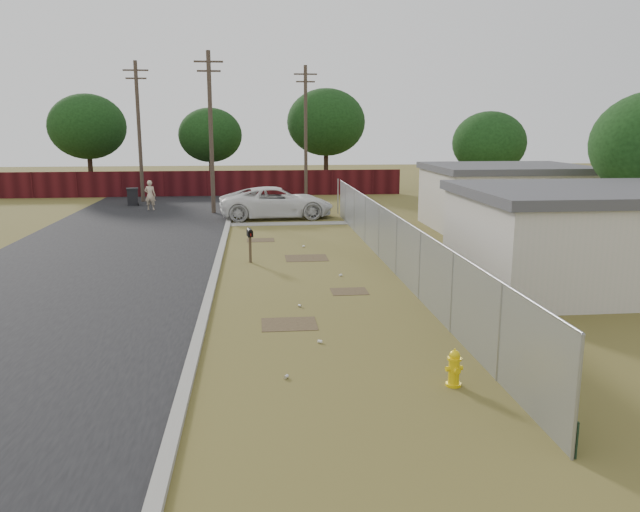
{
  "coord_description": "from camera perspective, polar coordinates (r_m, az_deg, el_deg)",
  "views": [
    {
      "loc": [
        -1.59,
        -20.16,
        4.96
      ],
      "look_at": [
        0.31,
        -1.87,
        1.1
      ],
      "focal_mm": 35.0,
      "sensor_mm": 36.0,
      "label": 1
    }
  ],
  "objects": [
    {
      "name": "street",
      "position": [
        29.1,
        -16.09,
        1.61
      ],
      "size": [
        15.1,
        60.0,
        0.12
      ],
      "color": "black",
      "rests_on": "ground"
    },
    {
      "name": "fire_hydrant",
      "position": [
        12.51,
        12.17,
        -10.03
      ],
      "size": [
        0.35,
        0.35,
        0.76
      ],
      "color": "yellow",
      "rests_on": "ground"
    },
    {
      "name": "mailbox",
      "position": [
        22.97,
        -6.43,
        1.85
      ],
      "size": [
        0.25,
        0.55,
        1.26
      ],
      "color": "brown",
      "rests_on": "ground"
    },
    {
      "name": "pedestrian",
      "position": [
        38.54,
        -15.27,
        5.38
      ],
      "size": [
        0.7,
        0.51,
        1.79
      ],
      "primitive_type": "imported",
      "rotation": [
        0.0,
        0.0,
        3.02
      ],
      "color": "beige",
      "rests_on": "ground"
    },
    {
      "name": "houses",
      "position": [
        26.1,
        19.78,
        3.67
      ],
      "size": [
        9.3,
        17.24,
        3.1
      ],
      "color": "beige",
      "rests_on": "ground"
    },
    {
      "name": "horizon_trees",
      "position": [
        43.78,
        -2.81,
        11.41
      ],
      "size": [
        33.32,
        31.94,
        7.78
      ],
      "color": "#2F1F15",
      "rests_on": "ground"
    },
    {
      "name": "utility_poles",
      "position": [
        40.88,
        -9.03,
        11.34
      ],
      "size": [
        12.6,
        8.24,
        9.0
      ],
      "color": "brown",
      "rests_on": "ground"
    },
    {
      "name": "trash_bin",
      "position": [
        41.23,
        -16.75,
        5.23
      ],
      "size": [
        0.83,
        0.82,
        1.1
      ],
      "color": "black",
      "rests_on": "ground"
    },
    {
      "name": "pickup_truck",
      "position": [
        34.1,
        -4.0,
        4.91
      ],
      "size": [
        6.36,
        3.35,
        1.7
      ],
      "primitive_type": "imported",
      "rotation": [
        0.0,
        0.0,
        1.66
      ],
      "color": "white",
      "rests_on": "ground"
    },
    {
      "name": "scattered_litter",
      "position": [
        18.26,
        -0.78,
        -3.78
      ],
      "size": [
        2.37,
        13.76,
        0.07
      ],
      "color": "white",
      "rests_on": "ground"
    },
    {
      "name": "privacy_fence",
      "position": [
        45.56,
        -11.55,
        6.5
      ],
      "size": [
        30.0,
        0.12,
        1.8
      ],
      "primitive_type": "cube",
      "color": "#450E12",
      "rests_on": "ground"
    },
    {
      "name": "chainlink_fence",
      "position": [
        22.1,
        6.47,
        0.92
      ],
      "size": [
        0.1,
        27.06,
        2.02
      ],
      "color": "#97999F",
      "rests_on": "ground"
    },
    {
      "name": "ground",
      "position": [
        20.82,
        -1.4,
        -1.93
      ],
      "size": [
        120.0,
        120.0,
        0.0
      ],
      "primitive_type": "plane",
      "color": "olive",
      "rests_on": "ground"
    }
  ]
}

